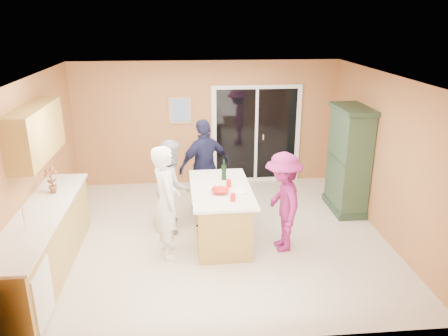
{
  "coord_description": "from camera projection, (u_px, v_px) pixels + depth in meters",
  "views": [
    {
      "loc": [
        -0.44,
        -6.44,
        3.47
      ],
      "look_at": [
        0.15,
        0.1,
        1.15
      ],
      "focal_mm": 35.0,
      "sensor_mm": 36.0,
      "label": 1
    }
  ],
  "objects": [
    {
      "name": "wall_right",
      "position": [
        385.0,
        157.0,
        7.04
      ],
      "size": [
        0.1,
        5.0,
        2.6
      ],
      "primitive_type": "cube",
      "color": "tan",
      "rests_on": "ground"
    },
    {
      "name": "floor",
      "position": [
        216.0,
        235.0,
        7.24
      ],
      "size": [
        5.5,
        5.5,
        0.0
      ],
      "primitive_type": "plane",
      "color": "beige",
      "rests_on": "ground"
    },
    {
      "name": "wall_left",
      "position": [
        33.0,
        167.0,
        6.58
      ],
      "size": [
        0.1,
        5.0,
        2.6
      ],
      "primitive_type": "cube",
      "color": "tan",
      "rests_on": "ground"
    },
    {
      "name": "woman_navy",
      "position": [
        205.0,
        166.0,
        7.9
      ],
      "size": [
        1.1,
        0.83,
        1.74
      ],
      "primitive_type": "imported",
      "rotation": [
        0.0,
        0.0,
        3.6
      ],
      "color": "#1B1D3D",
      "rests_on": "floor"
    },
    {
      "name": "woman_white",
      "position": [
        166.0,
        202.0,
        6.4
      ],
      "size": [
        0.55,
        0.71,
        1.73
      ],
      "primitive_type": "imported",
      "rotation": [
        0.0,
        0.0,
        1.8
      ],
      "color": "silver",
      "rests_on": "floor"
    },
    {
      "name": "wine_bottle",
      "position": [
        224.0,
        172.0,
        7.12
      ],
      "size": [
        0.08,
        0.08,
        0.34
      ],
      "rotation": [
        0.0,
        0.0,
        -0.31
      ],
      "color": "black",
      "rests_on": "kitchen_island"
    },
    {
      "name": "framed_picture",
      "position": [
        180.0,
        110.0,
        8.99
      ],
      "size": [
        0.46,
        0.04,
        0.56
      ],
      "color": "tan",
      "rests_on": "wall_back"
    },
    {
      "name": "white_plate",
      "position": [
        240.0,
        192.0,
        6.66
      ],
      "size": [
        0.27,
        0.27,
        0.02
      ],
      "primitive_type": "cylinder",
      "rotation": [
        0.0,
        0.0,
        -0.26
      ],
      "color": "white",
      "rests_on": "kitchen_island"
    },
    {
      "name": "woman_magenta",
      "position": [
        283.0,
        202.0,
        6.6
      ],
      "size": [
        0.63,
        1.03,
        1.56
      ],
      "primitive_type": "imported",
      "rotation": [
        0.0,
        0.0,
        -1.52
      ],
      "color": "#861D54",
      "rests_on": "floor"
    },
    {
      "name": "green_hutch",
      "position": [
        349.0,
        161.0,
        7.92
      ],
      "size": [
        0.56,
        1.06,
        1.95
      ],
      "color": "#233826",
      "rests_on": "floor"
    },
    {
      "name": "kitchen_island",
      "position": [
        221.0,
        215.0,
        6.99
      ],
      "size": [
        0.97,
        1.74,
        0.91
      ],
      "rotation": [
        0.0,
        0.0,
        0.02
      ],
      "color": "#AD8D43",
      "rests_on": "floor"
    },
    {
      "name": "sliding_door",
      "position": [
        256.0,
        134.0,
        9.3
      ],
      "size": [
        1.9,
        0.07,
        2.1
      ],
      "color": "white",
      "rests_on": "floor"
    },
    {
      "name": "tumbler_far",
      "position": [
        229.0,
        183.0,
        6.85
      ],
      "size": [
        0.08,
        0.08,
        0.12
      ],
      "primitive_type": "cylinder",
      "rotation": [
        0.0,
        0.0,
        0.05
      ],
      "color": "red",
      "rests_on": "kitchen_island"
    },
    {
      "name": "serving_bowl",
      "position": [
        220.0,
        191.0,
        6.62
      ],
      "size": [
        0.31,
        0.31,
        0.06
      ],
      "primitive_type": "imported",
      "rotation": [
        0.0,
        0.0,
        -0.21
      ],
      "color": "red",
      "rests_on": "kitchen_island"
    },
    {
      "name": "tumbler_near",
      "position": [
        233.0,
        197.0,
        6.33
      ],
      "size": [
        0.09,
        0.09,
        0.11
      ],
      "primitive_type": "cylinder",
      "rotation": [
        0.0,
        0.0,
        -0.22
      ],
      "color": "red",
      "rests_on": "kitchen_island"
    },
    {
      "name": "ceiling",
      "position": [
        214.0,
        77.0,
        6.38
      ],
      "size": [
        5.5,
        5.0,
        0.1
      ],
      "primitive_type": "cube",
      "color": "silver",
      "rests_on": "wall_back"
    },
    {
      "name": "woman_grey",
      "position": [
        172.0,
        184.0,
        7.33
      ],
      "size": [
        0.6,
        0.76,
        1.54
      ],
      "primitive_type": "imported",
      "rotation": [
        0.0,
        0.0,
        1.55
      ],
      "color": "gray",
      "rests_on": "floor"
    },
    {
      "name": "wall_back",
      "position": [
        207.0,
        124.0,
        9.16
      ],
      "size": [
        5.5,
        0.1,
        2.6
      ],
      "primitive_type": "cube",
      "color": "tan",
      "rests_on": "ground"
    },
    {
      "name": "left_cabinet_run",
      "position": [
        40.0,
        250.0,
        5.9
      ],
      "size": [
        0.65,
        3.05,
        1.24
      ],
      "color": "#AD8D43",
      "rests_on": "floor"
    },
    {
      "name": "upper_cabinets",
      "position": [
        36.0,
        133.0,
        6.21
      ],
      "size": [
        0.35,
        1.6,
        0.75
      ],
      "primitive_type": "cube",
      "color": "#AD8D43",
      "rests_on": "wall_left"
    },
    {
      "name": "wall_front",
      "position": [
        232.0,
        239.0,
        4.46
      ],
      "size": [
        5.5,
        0.1,
        2.6
      ],
      "primitive_type": "cube",
      "color": "tan",
      "rests_on": "ground"
    },
    {
      "name": "tulip_vase",
      "position": [
        51.0,
        180.0,
        6.47
      ],
      "size": [
        0.23,
        0.18,
        0.41
      ],
      "primitive_type": "imported",
      "rotation": [
        0.0,
        0.0,
        -0.15
      ],
      "color": "red",
      "rests_on": "left_cabinet_run"
    }
  ]
}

